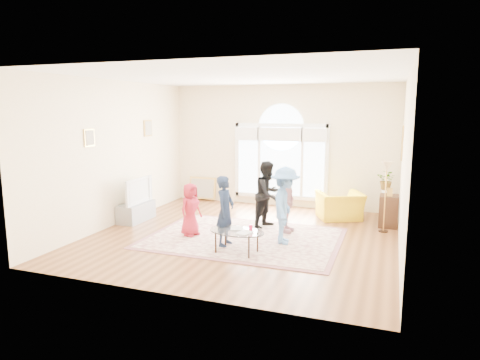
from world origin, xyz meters
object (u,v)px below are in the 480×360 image
(television, at_px, (136,191))
(armchair, at_px, (340,206))
(area_rug, at_px, (244,238))
(tv_console, at_px, (136,212))
(coffee_table, at_px, (237,232))

(television, distance_m, armchair, 4.78)
(area_rug, relative_size, tv_console, 3.60)
(area_rug, relative_size, coffee_table, 3.29)
(armchair, bearing_deg, coffee_table, 40.03)
(television, xyz_separation_m, armchair, (4.43, 1.76, -0.39))
(television, bearing_deg, coffee_table, -24.27)
(area_rug, xyz_separation_m, television, (-2.81, 0.45, 0.70))
(area_rug, bearing_deg, armchair, 53.79)
(television, bearing_deg, area_rug, -9.19)
(area_rug, bearing_deg, tv_console, 170.84)
(tv_console, height_order, television, television)
(television, bearing_deg, armchair, 21.66)
(area_rug, xyz_separation_m, coffee_table, (0.18, -0.89, 0.39))
(area_rug, distance_m, armchair, 2.76)
(armchair, bearing_deg, tv_console, -3.38)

